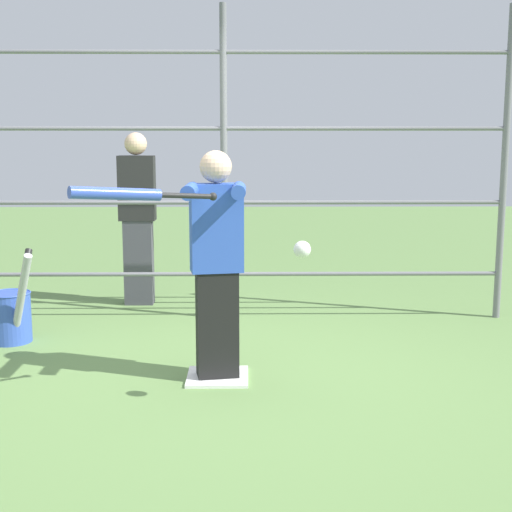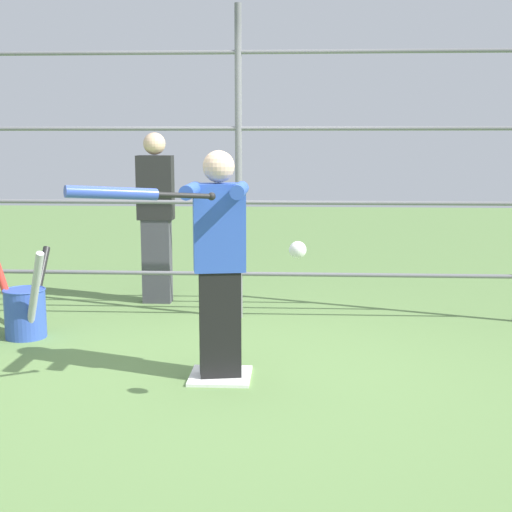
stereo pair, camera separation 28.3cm
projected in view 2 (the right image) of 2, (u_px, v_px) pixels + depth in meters
The scene contains 8 objects.
ground_plane at pixel (220, 377), 4.70m from camera, with size 24.00×24.00×0.00m, color #608447.
home_plate at pixel (220, 376), 4.70m from camera, with size 0.40×0.40×0.02m.
fence_backstop at pixel (239, 166), 6.06m from camera, with size 4.85×0.06×2.66m.
batter at pixel (219, 258), 4.56m from camera, with size 0.38×0.54×1.49m.
baseball_bat_swinging at pixel (126, 193), 3.85m from camera, with size 0.76×0.51×0.12m.
softball_in_flight at pixel (298, 250), 3.89m from camera, with size 0.10×0.10×0.10m.
bat_bucket at pixel (25, 309), 5.62m from camera, with size 0.63×0.96×0.80m.
bystander_behind_fence at pixel (156, 215), 6.74m from camera, with size 0.33×0.21×1.62m.
Camera 2 is at (-0.48, 4.49, 1.56)m, focal length 50.00 mm.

